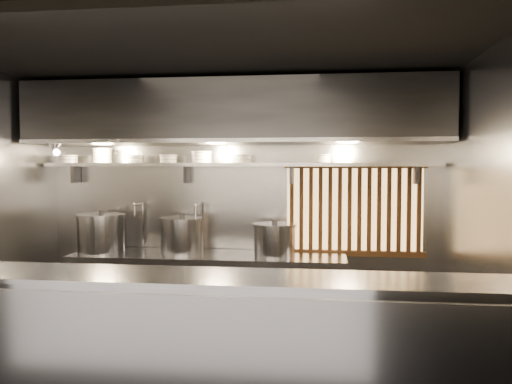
% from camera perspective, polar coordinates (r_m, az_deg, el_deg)
% --- Properties ---
extents(floor, '(4.50, 4.50, 0.00)m').
position_cam_1_polar(floor, '(4.66, -4.84, -20.55)').
color(floor, black).
rests_on(floor, ground).
extents(ceiling, '(4.50, 4.50, 0.00)m').
position_cam_1_polar(ceiling, '(4.39, -5.00, 15.33)').
color(ceiling, black).
rests_on(ceiling, wall_back).
extents(wall_back, '(4.50, 0.00, 4.50)m').
position_cam_1_polar(wall_back, '(5.77, -1.85, -1.64)').
color(wall_back, gray).
rests_on(wall_back, floor).
extents(wall_right, '(0.00, 3.00, 3.00)m').
position_cam_1_polar(wall_right, '(4.43, 24.94, -3.27)').
color(wall_right, gray).
rests_on(wall_right, floor).
extents(serving_counter, '(4.50, 0.56, 1.13)m').
position_cam_1_polar(serving_counter, '(3.59, -8.18, -18.18)').
color(serving_counter, '#A0A0A6').
rests_on(serving_counter, floor).
extents(cooking_bench, '(3.00, 0.70, 0.90)m').
position_cam_1_polar(cooking_bench, '(5.63, -5.51, -11.59)').
color(cooking_bench, '#A0A0A6').
rests_on(cooking_bench, floor).
extents(bowl_shelf, '(4.40, 0.34, 0.04)m').
position_cam_1_polar(bowl_shelf, '(5.58, -2.14, 3.14)').
color(bowl_shelf, '#A0A0A6').
rests_on(bowl_shelf, wall_back).
extents(exhaust_hood, '(4.40, 0.81, 0.65)m').
position_cam_1_polar(exhaust_hood, '(5.39, -2.53, 8.94)').
color(exhaust_hood, '#2D2D30').
rests_on(exhaust_hood, ceiling).
extents(wood_screen, '(1.56, 0.09, 1.04)m').
position_cam_1_polar(wood_screen, '(5.68, 11.17, -1.97)').
color(wood_screen, '#FFC772').
rests_on(wood_screen, wall_back).
extents(faucet_left, '(0.04, 0.30, 0.50)m').
position_cam_1_polar(faucet_left, '(5.94, -13.08, -2.49)').
color(faucet_left, silver).
rests_on(faucet_left, wall_back).
extents(faucet_right, '(0.04, 0.30, 0.50)m').
position_cam_1_polar(faucet_right, '(5.74, -6.50, -2.62)').
color(faucet_right, silver).
rests_on(faucet_right, wall_back).
extents(heat_lamp, '(0.25, 0.35, 0.20)m').
position_cam_1_polar(heat_lamp, '(5.76, -21.98, 4.79)').
color(heat_lamp, '#A0A0A6').
rests_on(heat_lamp, exhaust_hood).
extents(pendant_bulb, '(0.09, 0.09, 0.19)m').
position_cam_1_polar(pendant_bulb, '(5.48, -3.37, 4.00)').
color(pendant_bulb, '#2D2D30').
rests_on(pendant_bulb, exhaust_hood).
extents(stock_pot_left, '(0.72, 0.72, 0.47)m').
position_cam_1_polar(stock_pot_left, '(5.85, -17.26, -4.50)').
color(stock_pot_left, '#A0A0A6').
rests_on(stock_pot_left, cooking_bench).
extents(stock_pot_mid, '(0.55, 0.55, 0.44)m').
position_cam_1_polar(stock_pot_mid, '(5.59, -8.45, -4.90)').
color(stock_pot_mid, '#A0A0A6').
rests_on(stock_pot_mid, cooking_bench).
extents(stock_pot_right, '(0.59, 0.59, 0.39)m').
position_cam_1_polar(stock_pot_right, '(5.37, 2.14, -5.45)').
color(stock_pot_right, '#A0A0A6').
rests_on(stock_pot_right, cooking_bench).
extents(bowl_stack_0, '(0.22, 0.22, 0.09)m').
position_cam_1_polar(bowl_stack_0, '(6.22, -20.66, 3.54)').
color(bowl_stack_0, white).
rests_on(bowl_stack_0, bowl_shelf).
extents(bowl_stack_1, '(0.22, 0.22, 0.17)m').
position_cam_1_polar(bowl_stack_1, '(6.04, -17.16, 3.99)').
color(bowl_stack_1, white).
rests_on(bowl_stack_1, bowl_shelf).
extents(bowl_stack_2, '(0.20, 0.20, 0.09)m').
position_cam_1_polar(bowl_stack_2, '(5.88, -13.57, 3.70)').
color(bowl_stack_2, white).
rests_on(bowl_stack_2, bowl_shelf).
extents(bowl_stack_3, '(0.20, 0.20, 0.09)m').
position_cam_1_polar(bowl_stack_3, '(5.76, -9.98, 3.75)').
color(bowl_stack_3, white).
rests_on(bowl_stack_3, bowl_shelf).
extents(bowl_stack_4, '(0.24, 0.24, 0.13)m').
position_cam_1_polar(bowl_stack_4, '(5.66, -6.26, 3.99)').
color(bowl_stack_4, white).
rests_on(bowl_stack_4, bowl_shelf).
extents(bowl_stack_5, '(0.24, 0.24, 0.09)m').
position_cam_1_polar(bowl_stack_5, '(5.57, -1.68, 3.83)').
color(bowl_stack_5, white).
rests_on(bowl_stack_5, bowl_shelf).
extents(bowl_stack_6, '(0.21, 0.21, 0.09)m').
position_cam_1_polar(bowl_stack_6, '(5.51, 7.52, 3.82)').
color(bowl_stack_6, white).
rests_on(bowl_stack_6, bowl_shelf).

